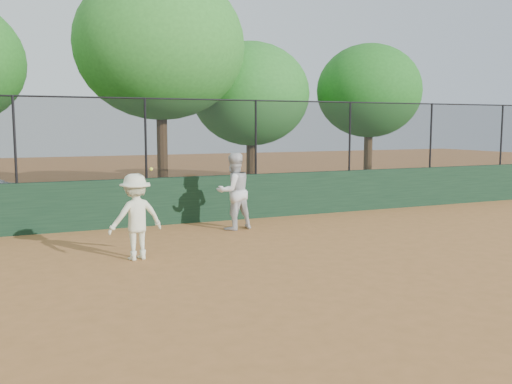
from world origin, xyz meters
name	(u,v)px	position (x,y,z in m)	size (l,w,h in m)	color
ground	(267,283)	(0.00, 0.00, 0.00)	(80.00, 80.00, 0.00)	#A86936
back_wall	(166,201)	(0.00, 6.00, 0.60)	(26.00, 0.20, 1.20)	#183620
grass_strip	(121,197)	(0.00, 12.00, 0.00)	(36.00, 12.00, 0.01)	#2D4716
player_second	(234,191)	(1.30, 4.64, 0.93)	(0.91, 0.71, 1.87)	silver
player_main	(136,217)	(-1.55, 2.50, 0.81)	(1.14, 0.79, 1.76)	silver
fence_assembly	(164,137)	(-0.03, 6.00, 2.24)	(26.00, 0.06, 2.00)	black
tree_2	(160,46)	(1.26, 11.07, 5.17)	(5.77, 5.25, 7.68)	#452D18
tree_3	(251,94)	(5.09, 12.25, 3.71)	(4.60, 4.18, 5.70)	#3E2814
tree_4	(369,91)	(10.00, 11.43, 3.90)	(4.37, 3.97, 5.80)	#4A311A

